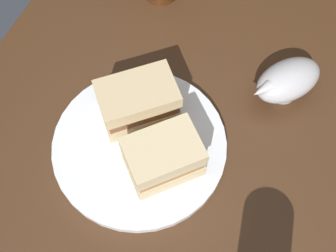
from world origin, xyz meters
name	(u,v)px	position (x,y,z in m)	size (l,w,h in m)	color
ground_plane	(182,227)	(0.00, 0.00, 0.00)	(6.00, 6.00, 0.00)	#333842
dining_table	(186,191)	(0.00, 0.00, 0.37)	(1.09, 0.78, 0.74)	#422816
plate	(140,145)	(-0.08, 0.07, 0.75)	(0.28, 0.28, 0.01)	white
sandwich_half_left	(163,157)	(-0.10, 0.02, 0.79)	(0.13, 0.13, 0.07)	beige
sandwich_half_right	(138,101)	(-0.03, 0.09, 0.79)	(0.14, 0.14, 0.07)	#CCB284
potato_wedge_front	(168,133)	(-0.05, 0.03, 0.76)	(0.05, 0.02, 0.02)	gold
potato_wedge_middle	(155,125)	(-0.04, 0.05, 0.76)	(0.04, 0.02, 0.02)	#B77F33
potato_wedge_back	(166,115)	(-0.02, 0.04, 0.76)	(0.04, 0.02, 0.02)	gold
potato_wedge_left_edge	(168,98)	(0.01, 0.06, 0.76)	(0.04, 0.02, 0.02)	gold
potato_wedge_right_edge	(156,126)	(-0.04, 0.05, 0.76)	(0.04, 0.02, 0.02)	#AD702D
gravy_boat	(287,81)	(0.11, -0.12, 0.78)	(0.14, 0.13, 0.07)	#B7B7BC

